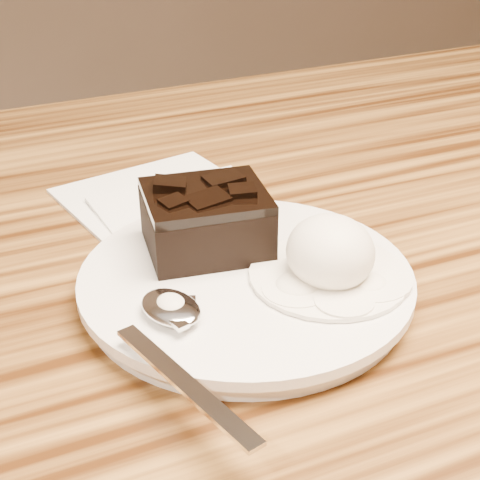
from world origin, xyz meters
name	(u,v)px	position (x,y,z in m)	size (l,w,h in m)	color
plate	(246,285)	(-0.08, -0.06, 0.76)	(0.23, 0.23, 0.02)	white
brownie	(206,224)	(-0.09, -0.01, 0.79)	(0.08, 0.07, 0.04)	black
ice_cream_scoop	(330,252)	(-0.03, -0.08, 0.79)	(0.06, 0.06, 0.05)	silver
melt_puddle	(329,276)	(-0.03, -0.08, 0.77)	(0.11, 0.11, 0.00)	white
spoon	(171,310)	(-0.15, -0.08, 0.77)	(0.03, 0.18, 0.01)	silver
napkin	(164,199)	(-0.09, 0.11, 0.75)	(0.15, 0.15, 0.01)	white
crumb_a	(165,315)	(-0.15, -0.08, 0.77)	(0.01, 0.01, 0.00)	black
crumb_b	(383,297)	(-0.01, -0.12, 0.77)	(0.01, 0.01, 0.00)	black
crumb_c	(193,300)	(-0.13, -0.07, 0.77)	(0.01, 0.00, 0.00)	black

